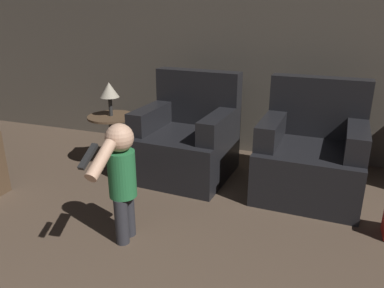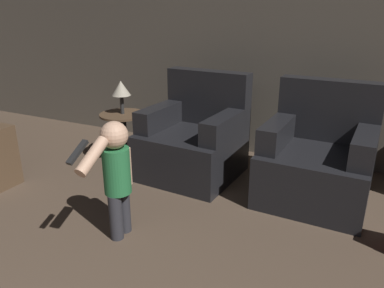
% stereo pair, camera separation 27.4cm
% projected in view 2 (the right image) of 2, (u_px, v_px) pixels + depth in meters
% --- Properties ---
extents(wall_back, '(8.40, 0.05, 2.60)m').
position_uv_depth(wall_back, '(262.00, 26.00, 3.62)').
color(wall_back, '#51493F').
rests_on(wall_back, ground_plane).
extents(armchair_left, '(0.86, 0.86, 0.93)m').
position_uv_depth(armchair_left, '(194.00, 140.00, 3.44)').
color(armchair_left, black).
rests_on(armchair_left, ground_plane).
extents(armchair_right, '(0.84, 0.84, 0.93)m').
position_uv_depth(armchair_right, '(318.00, 160.00, 2.98)').
color(armchair_right, black).
rests_on(armchair_right, ground_plane).
extents(person_toddler, '(0.18, 0.56, 0.81)m').
position_uv_depth(person_toddler, '(116.00, 171.00, 2.40)').
color(person_toddler, '#28282D').
rests_on(person_toddler, ground_plane).
extents(side_table, '(0.45, 0.45, 0.50)m').
position_uv_depth(side_table, '(123.00, 122.00, 3.67)').
color(side_table, black).
rests_on(side_table, ground_plane).
extents(lamp, '(0.18, 0.18, 0.32)m').
position_uv_depth(lamp, '(121.00, 89.00, 3.56)').
color(lamp, '#262626').
rests_on(lamp, side_table).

